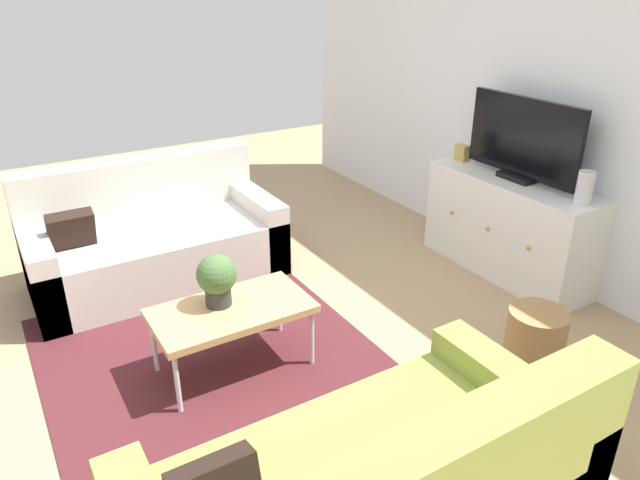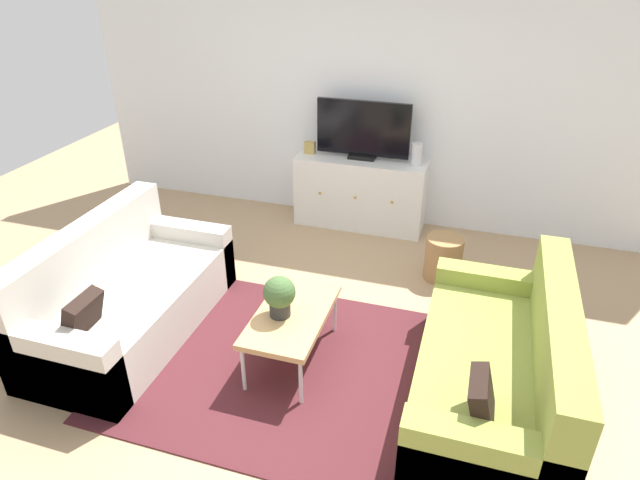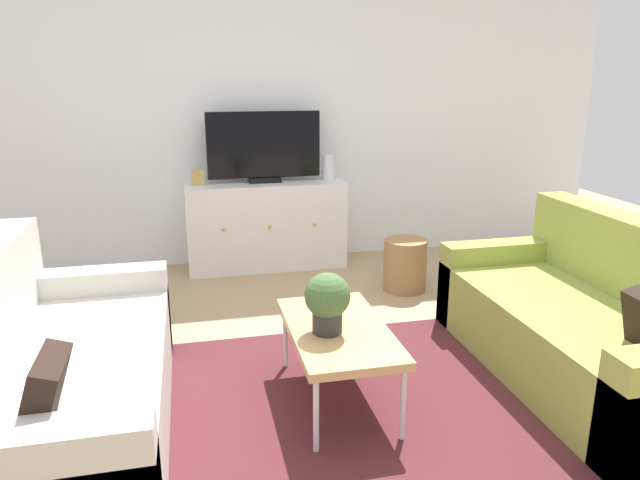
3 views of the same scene
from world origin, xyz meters
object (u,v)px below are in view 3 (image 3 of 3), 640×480
Objects in this scene: potted_plant at (327,300)px; tv_console at (266,225)px; couch_left_side at (45,387)px; mantel_clock at (198,177)px; glass_vase at (329,167)px; coffee_table at (338,333)px; wicker_basket at (405,265)px; flat_screen_tv at (264,147)px; couch_right_side at (593,328)px.

tv_console reaches higher than potted_plant.
mantel_clock reaches higher than couch_left_side.
potted_plant is 2.46m from glass_vase.
mantel_clock is at bearing 105.00° from coffee_table.
coffee_table is 2.19× the size of wicker_basket.
couch_left_side is at bearing -128.95° from glass_vase.
flat_screen_tv is at bearing 90.00° from tv_console.
couch_right_side is at bearing 0.00° from couch_left_side.
wicker_basket is at bearing 57.75° from coffee_table.
coffee_table is 0.66× the size of tv_console.
tv_console is 0.75m from glass_vase.
wicker_basket is at bearing 109.28° from couch_right_side.
glass_vase reaches higher than couch_left_side.
potted_plant reaches higher than coffee_table.
tv_console is at bearing 91.34° from coffee_table.
wicker_basket is (0.99, -0.84, -0.17)m from tv_console.
flat_screen_tv is (-0.00, 0.02, 0.68)m from tv_console.
tv_console is (1.35, 2.37, 0.09)m from couch_left_side.
couch_right_side reaches higher than coffee_table.
couch_left_side is 2.80m from wicker_basket.
tv_console is (0.01, 2.37, -0.21)m from potted_plant.
coffee_table is at bearing 178.04° from couch_right_side.
potted_plant is 0.75× the size of wicker_basket.
coffee_table is at bearing -102.47° from glass_vase.
tv_console is at bearing -0.00° from mantel_clock.
glass_vase is 1.14m from mantel_clock.
potted_plant is at bearing -90.34° from tv_console.
tv_console is (-1.53, 2.37, 0.09)m from couch_right_side.
flat_screen_tv is at bearing 139.20° from wicker_basket.
flat_screen_tv is at bearing 60.57° from couch_left_side.
potted_plant is 1.39× the size of glass_vase.
tv_console is at bearing 122.80° from couch_right_side.
couch_right_side is 2.83m from tv_console.
coffee_table is at bearing -75.00° from mantel_clock.
couch_right_side is 1.31× the size of tv_console.
mantel_clock is (-1.14, 0.00, -0.05)m from glass_vase.
glass_vase is at bearing 0.00° from tv_console.
coffee_table is 2.91× the size of potted_plant.
wicker_basket is (0.99, -0.86, -0.86)m from flat_screen_tv.
couch_right_side is 1.86× the size of flat_screen_tv.
couch_right_side is 8.04× the size of glass_vase.
flat_screen_tv reaches higher than mantel_clock.
potted_plant is 2.44m from mantel_clock.
glass_vase is (0.57, 0.00, 0.49)m from tv_console.
glass_vase is at bearing -2.02° from flat_screen_tv.
flat_screen_tv reaches higher than glass_vase.
potted_plant is 2.39× the size of mantel_clock.
couch_left_side is at bearing -179.81° from potted_plant.
couch_left_side is at bearing 180.00° from couch_right_side.
coffee_table reaches higher than wicker_basket.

